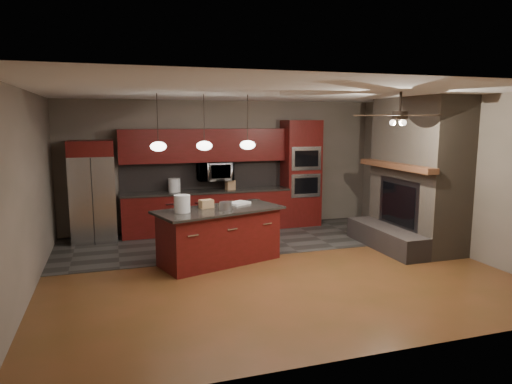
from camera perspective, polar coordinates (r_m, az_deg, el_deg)
name	(u,v)px	position (r m, az deg, el deg)	size (l,w,h in m)	color
ground	(269,267)	(7.57, 1.64, -9.35)	(7.00, 7.00, 0.00)	brown
ceiling	(270,93)	(7.20, 1.74, 12.33)	(7.00, 6.00, 0.02)	white
back_wall	(224,165)	(10.11, -3.97, 3.38)	(7.00, 0.02, 2.80)	gray
right_wall	(451,175)	(9.03, 23.15, 2.02)	(0.02, 6.00, 2.80)	gray
left_wall	(27,193)	(6.94, -26.74, -0.09)	(0.02, 6.00, 2.80)	gray
slate_tile_patch	(239,240)	(9.21, -2.09, -5.98)	(7.00, 2.40, 0.01)	#383632
fireplace_column	(415,178)	(9.06, 19.25, 1.60)	(1.30, 2.10, 2.80)	brown
back_cabinetry	(206,190)	(9.82, -6.27, 0.21)	(3.59, 0.64, 2.20)	#5D1111
oven_tower	(301,173)	(10.38, 5.61, 2.34)	(0.80, 0.63, 2.38)	#5D1111
microwave	(215,171)	(9.82, -5.18, 2.61)	(0.73, 0.41, 0.50)	silver
refrigerator	(93,191)	(9.50, -19.72, 0.07)	(0.85, 0.75, 1.99)	silver
kitchen_island	(219,235)	(7.72, -4.60, -5.41)	(2.29, 1.53, 0.92)	#5D1111
white_bucket	(182,204)	(7.38, -9.22, -1.45)	(0.26, 0.26, 0.28)	silver
paint_can	(226,206)	(7.47, -3.83, -1.77)	(0.21, 0.21, 0.14)	#A4A4A8
paint_tray	(238,203)	(8.00, -2.22, -1.40)	(0.38, 0.27, 0.04)	white
cardboard_box	(206,204)	(7.70, -6.23, -1.48)	(0.22, 0.16, 0.14)	tan
counter_bucket	(174,185)	(9.65, -10.17, 0.84)	(0.25, 0.25, 0.28)	white
counter_box	(230,185)	(9.83, -3.24, 0.90)	(0.19, 0.15, 0.21)	#A97E57
pendant_left	(158,146)	(7.52, -12.11, 5.62)	(0.26, 0.26, 0.92)	black
pendant_center	(204,145)	(7.63, -6.48, 5.81)	(0.26, 0.26, 0.92)	black
pendant_right	(248,145)	(7.82, -1.05, 5.93)	(0.26, 0.26, 0.92)	black
ceiling_fan	(400,115)	(7.30, 17.54, 9.19)	(1.27, 1.33, 0.41)	black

